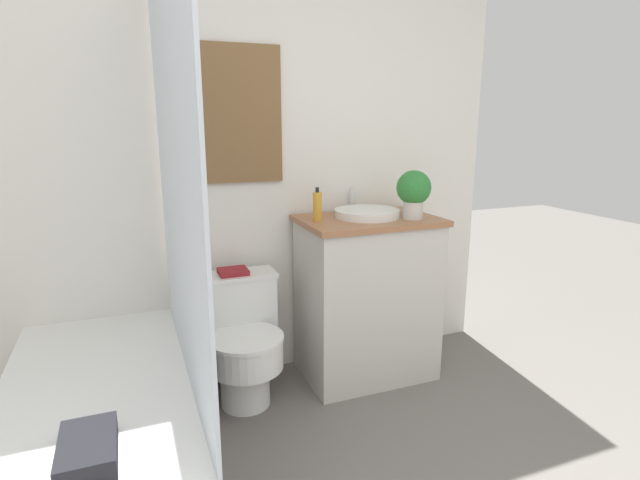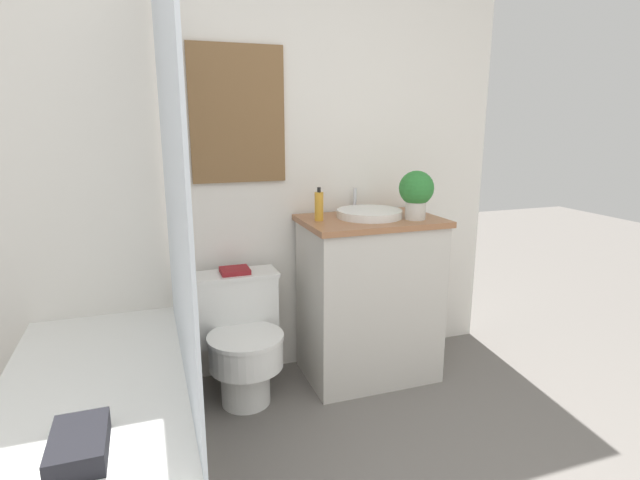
{
  "view_description": "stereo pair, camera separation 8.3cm",
  "coord_description": "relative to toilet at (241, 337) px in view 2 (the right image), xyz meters",
  "views": [
    {
      "loc": [
        -0.52,
        -0.34,
        1.37
      ],
      "look_at": [
        0.3,
        1.74,
        0.84
      ],
      "focal_mm": 28.0,
      "sensor_mm": 36.0,
      "label": 1
    },
    {
      "loc": [
        -0.44,
        -0.37,
        1.37
      ],
      "look_at": [
        0.3,
        1.74,
        0.84
      ],
      "focal_mm": 28.0,
      "sensor_mm": 36.0,
      "label": 2
    }
  ],
  "objects": [
    {
      "name": "wall_back",
      "position": [
        0.04,
        0.28,
        0.93
      ],
      "size": [
        3.03,
        0.07,
        2.5
      ],
      "color": "white",
      "rests_on": "ground_plane"
    },
    {
      "name": "shower_area",
      "position": [
        -0.61,
        -0.46,
        -0.05
      ],
      "size": [
        0.68,
        1.43,
        1.98
      ],
      "color": "white",
      "rests_on": "ground_plane"
    },
    {
      "name": "toilet",
      "position": [
        0.0,
        0.0,
        0.0
      ],
      "size": [
        0.43,
        0.51,
        0.62
      ],
      "color": "white",
      "rests_on": "ground_plane"
    },
    {
      "name": "vanity",
      "position": [
        0.7,
        0.0,
        0.12
      ],
      "size": [
        0.71,
        0.48,
        0.88
      ],
      "color": "beige",
      "rests_on": "ground_plane"
    },
    {
      "name": "sink",
      "position": [
        0.7,
        0.02,
        0.58
      ],
      "size": [
        0.34,
        0.38,
        0.13
      ],
      "color": "white",
      "rests_on": "vanity"
    },
    {
      "name": "soap_bottle",
      "position": [
        0.42,
        0.03,
        0.63
      ],
      "size": [
        0.04,
        0.04,
        0.17
      ],
      "color": "gold",
      "rests_on": "vanity"
    },
    {
      "name": "potted_plant",
      "position": [
        0.9,
        -0.1,
        0.7
      ],
      "size": [
        0.18,
        0.18,
        0.25
      ],
      "color": "beige",
      "rests_on": "vanity"
    },
    {
      "name": "book_on_tank",
      "position": [
        -0.0,
        0.12,
        0.31
      ],
      "size": [
        0.14,
        0.13,
        0.02
      ],
      "color": "maroon",
      "rests_on": "toilet"
    }
  ]
}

